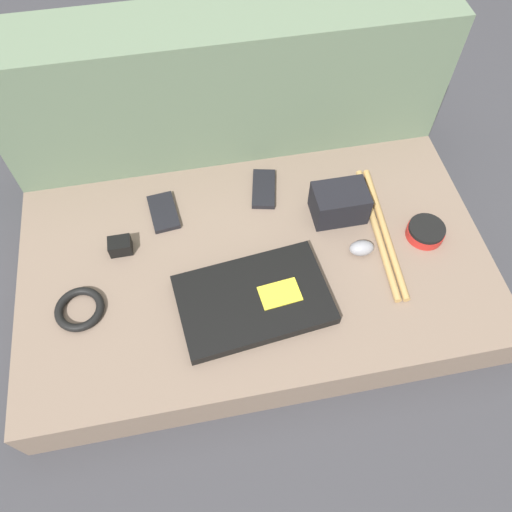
{
  "coord_description": "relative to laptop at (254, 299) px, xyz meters",
  "views": [
    {
      "loc": [
        -0.12,
        -0.62,
        1.14
      ],
      "look_at": [
        0.0,
        0.0,
        0.14
      ],
      "focal_mm": 35.0,
      "sensor_mm": 36.0,
      "label": 1
    }
  ],
  "objects": [
    {
      "name": "ground_plane",
      "position": [
        0.03,
        0.11,
        -0.14
      ],
      "size": [
        8.0,
        8.0,
        0.0
      ],
      "primitive_type": "plane",
      "color": "#38383D"
    },
    {
      "name": "couch_seat",
      "position": [
        0.03,
        0.11,
        -0.08
      ],
      "size": [
        1.12,
        0.64,
        0.12
      ],
      "color": "#7A6656",
      "rests_on": "ground_plane"
    },
    {
      "name": "couch_backrest",
      "position": [
        0.03,
        0.53,
        0.11
      ],
      "size": [
        1.12,
        0.2,
        0.49
      ],
      "color": "#60755B",
      "rests_on": "ground_plane"
    },
    {
      "name": "laptop",
      "position": [
        0.0,
        0.0,
        0.0
      ],
      "size": [
        0.36,
        0.25,
        0.03
      ],
      "rotation": [
        0.0,
        0.0,
        0.11
      ],
      "color": "black",
      "rests_on": "couch_seat"
    },
    {
      "name": "computer_mouse",
      "position": [
        0.28,
        0.09,
        0.0
      ],
      "size": [
        0.06,
        0.04,
        0.04
      ],
      "rotation": [
        0.0,
        0.0,
        -0.07
      ],
      "color": "gray",
      "rests_on": "couch_seat"
    },
    {
      "name": "speaker_puck",
      "position": [
        0.45,
        0.1,
        0.0
      ],
      "size": [
        0.09,
        0.09,
        0.03
      ],
      "color": "red",
      "rests_on": "couch_seat"
    },
    {
      "name": "phone_silver",
      "position": [
        -0.18,
        0.29,
        -0.01
      ],
      "size": [
        0.08,
        0.12,
        0.01
      ],
      "rotation": [
        0.0,
        0.0,
        0.11
      ],
      "color": "black",
      "rests_on": "couch_seat"
    },
    {
      "name": "phone_black",
      "position": [
        0.09,
        0.32,
        -0.01
      ],
      "size": [
        0.08,
        0.13,
        0.01
      ],
      "rotation": [
        0.0,
        0.0,
        -0.22
      ],
      "color": "black",
      "rests_on": "couch_seat"
    },
    {
      "name": "camera_pouch",
      "position": [
        0.25,
        0.21,
        0.03
      ],
      "size": [
        0.13,
        0.09,
        0.08
      ],
      "color": "black",
      "rests_on": "couch_seat"
    },
    {
      "name": "charger_brick",
      "position": [
        -0.29,
        0.2,
        0.0
      ],
      "size": [
        0.05,
        0.04,
        0.04
      ],
      "color": "black",
      "rests_on": "couch_seat"
    },
    {
      "name": "cable_coil",
      "position": [
        -0.39,
        0.05,
        -0.0
      ],
      "size": [
        0.11,
        0.11,
        0.02
      ],
      "color": "black",
      "rests_on": "couch_seat"
    },
    {
      "name": "drumstick_pair",
      "position": [
        0.34,
        0.13,
        -0.01
      ],
      "size": [
        0.06,
        0.39,
        0.02
      ],
      "rotation": [
        0.0,
        0.0,
        -0.07
      ],
      "color": "tan",
      "rests_on": "couch_seat"
    }
  ]
}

